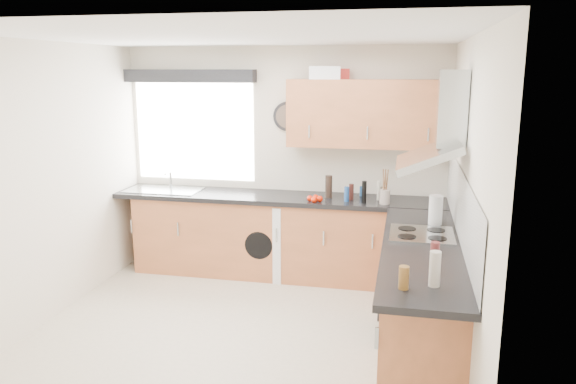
% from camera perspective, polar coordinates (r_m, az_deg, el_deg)
% --- Properties ---
extents(ground_plane, '(3.60, 3.60, 0.00)m').
position_cam_1_polar(ground_plane, '(5.03, -4.96, -14.30)').
color(ground_plane, beige).
extents(ceiling, '(3.60, 3.60, 0.02)m').
position_cam_1_polar(ceiling, '(4.50, -5.57, 15.47)').
color(ceiling, white).
rests_on(ceiling, wall_back).
extents(wall_back, '(3.60, 0.02, 2.50)m').
position_cam_1_polar(wall_back, '(6.32, -0.43, 3.24)').
color(wall_back, silver).
rests_on(wall_back, ground_plane).
extents(wall_front, '(3.60, 0.02, 2.50)m').
position_cam_1_polar(wall_front, '(3.00, -15.52, -7.62)').
color(wall_front, silver).
rests_on(wall_front, ground_plane).
extents(wall_left, '(0.02, 3.60, 2.50)m').
position_cam_1_polar(wall_left, '(5.41, -23.78, 0.63)').
color(wall_left, silver).
rests_on(wall_left, ground_plane).
extents(wall_right, '(0.02, 3.60, 2.50)m').
position_cam_1_polar(wall_right, '(4.43, 17.61, -1.31)').
color(wall_right, silver).
rests_on(wall_right, ground_plane).
extents(window, '(1.40, 0.02, 1.10)m').
position_cam_1_polar(window, '(6.57, -9.48, 6.07)').
color(window, white).
rests_on(window, wall_back).
extents(window_blind, '(1.50, 0.18, 0.14)m').
position_cam_1_polar(window_blind, '(6.45, -9.98, 11.55)').
color(window_blind, black).
rests_on(window_blind, wall_back).
extents(splashback, '(0.01, 3.00, 0.54)m').
position_cam_1_polar(splashback, '(4.73, 17.10, -1.28)').
color(splashback, white).
rests_on(splashback, wall_right).
extents(base_cab_back, '(3.00, 0.58, 0.86)m').
position_cam_1_polar(base_cab_back, '(6.25, -1.89, -4.59)').
color(base_cab_back, '#9D5934').
rests_on(base_cab_back, ground_plane).
extents(base_cab_corner, '(0.60, 0.60, 0.86)m').
position_cam_1_polar(base_cab_corner, '(6.07, 12.98, -5.42)').
color(base_cab_corner, '#9D5934').
rests_on(base_cab_corner, ground_plane).
extents(base_cab_right, '(0.58, 2.10, 0.86)m').
position_cam_1_polar(base_cab_right, '(4.80, 13.30, -10.29)').
color(base_cab_right, '#9D5934').
rests_on(base_cab_right, ground_plane).
extents(worktop_back, '(3.60, 0.62, 0.05)m').
position_cam_1_polar(worktop_back, '(6.10, -1.03, -0.59)').
color(worktop_back, black).
rests_on(worktop_back, base_cab_back).
extents(worktop_right, '(0.62, 2.42, 0.05)m').
position_cam_1_polar(worktop_right, '(4.50, 13.49, -5.66)').
color(worktop_right, black).
rests_on(worktop_right, base_cab_right).
extents(sink, '(0.84, 0.46, 0.10)m').
position_cam_1_polar(sink, '(6.51, -12.52, 0.53)').
color(sink, '#A6AFB4').
rests_on(sink, worktop_back).
extents(oven, '(0.56, 0.58, 0.85)m').
position_cam_1_polar(oven, '(4.94, 13.15, -9.67)').
color(oven, black).
rests_on(oven, ground_plane).
extents(hob_plate, '(0.52, 0.52, 0.01)m').
position_cam_1_polar(hob_plate, '(4.78, 13.44, -4.20)').
color(hob_plate, '#A6AFB4').
rests_on(hob_plate, worktop_right).
extents(extractor_hood, '(0.52, 0.78, 0.66)m').
position_cam_1_polar(extractor_hood, '(4.62, 15.21, 5.95)').
color(extractor_hood, '#A6AFB4').
rests_on(extractor_hood, wall_right).
extents(upper_cabinets, '(1.70, 0.35, 0.70)m').
position_cam_1_polar(upper_cabinets, '(5.94, 8.26, 7.88)').
color(upper_cabinets, '#9D5934').
rests_on(upper_cabinets, wall_back).
extents(washing_machine, '(0.64, 0.63, 0.84)m').
position_cam_1_polar(washing_machine, '(6.27, -2.31, -4.64)').
color(washing_machine, white).
rests_on(washing_machine, ground_plane).
extents(wall_clock, '(0.33, 0.04, 0.33)m').
position_cam_1_polar(wall_clock, '(6.21, -0.06, 7.67)').
color(wall_clock, black).
rests_on(wall_clock, wall_back).
extents(casserole, '(0.35, 0.27, 0.13)m').
position_cam_1_polar(casserole, '(5.93, 3.73, 12.00)').
color(casserole, white).
rests_on(casserole, upper_cabinets).
extents(storage_box, '(0.29, 0.26, 0.11)m').
position_cam_1_polar(storage_box, '(6.06, 4.94, 11.87)').
color(storage_box, red).
rests_on(storage_box, upper_cabinets).
extents(utensil_pot, '(0.13, 0.13, 0.15)m').
position_cam_1_polar(utensil_pot, '(5.78, 9.80, -0.48)').
color(utensil_pot, gray).
rests_on(utensil_pot, worktop_back).
extents(kitchen_roll, '(0.13, 0.13, 0.26)m').
position_cam_1_polar(kitchen_roll, '(5.11, 14.77, -1.77)').
color(kitchen_roll, white).
rests_on(kitchen_roll, worktop_right).
extents(tomato_cluster, '(0.14, 0.14, 0.06)m').
position_cam_1_polar(tomato_cluster, '(5.81, 2.74, -0.67)').
color(tomato_cluster, red).
rests_on(tomato_cluster, worktop_back).
extents(jar_0, '(0.06, 0.06, 0.12)m').
position_cam_1_polar(jar_0, '(6.01, 9.63, -0.10)').
color(jar_0, '#413524').
rests_on(jar_0, worktop_back).
extents(jar_1, '(0.05, 0.05, 0.15)m').
position_cam_1_polar(jar_1, '(5.84, 5.97, -0.21)').
color(jar_1, navy).
rests_on(jar_1, worktop_back).
extents(jar_2, '(0.07, 0.07, 0.24)m').
position_cam_1_polar(jar_2, '(5.98, 4.15, 0.54)').
color(jar_2, black).
rests_on(jar_2, worktop_back).
extents(jar_3, '(0.04, 0.04, 0.20)m').
position_cam_1_polar(jar_3, '(5.93, 9.20, 0.15)').
color(jar_3, '#B1AC97').
rests_on(jar_3, worktop_back).
extents(jar_4, '(0.05, 0.05, 0.10)m').
position_cam_1_polar(jar_4, '(6.12, 7.53, 0.09)').
color(jar_4, navy).
rests_on(jar_4, worktop_back).
extents(jar_5, '(0.05, 0.05, 0.23)m').
position_cam_1_polar(jar_5, '(5.79, 7.74, 0.00)').
color(jar_5, black).
rests_on(jar_5, worktop_back).
extents(jar_6, '(0.05, 0.05, 0.17)m').
position_cam_1_polar(jar_6, '(5.92, 6.45, 0.02)').
color(jar_6, '#371713').
rests_on(jar_6, worktop_back).
extents(bottle_0, '(0.06, 0.06, 0.20)m').
position_cam_1_polar(bottle_0, '(3.96, 14.68, -6.34)').
color(bottle_0, '#591F20').
rests_on(bottle_0, worktop_right).
extents(bottle_1, '(0.06, 0.06, 0.15)m').
position_cam_1_polar(bottle_1, '(3.60, 11.68, -8.52)').
color(bottle_1, brown).
rests_on(bottle_1, worktop_right).
extents(bottle_2, '(0.07, 0.07, 0.23)m').
position_cam_1_polar(bottle_2, '(3.68, 14.69, -7.57)').
color(bottle_2, '#B2A698').
rests_on(bottle_2, worktop_right).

